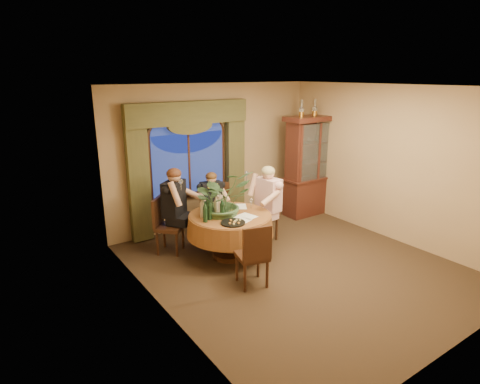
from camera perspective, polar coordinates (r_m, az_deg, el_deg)
floor at (r=6.62m, az=7.92°, el=-10.39°), size 5.00×5.00×0.00m
wall_back at (r=8.07m, az=-3.75°, el=5.24°), size 4.50×0.00×4.50m
wall_right at (r=7.79m, az=20.70°, el=3.79°), size 0.00×5.00×5.00m
ceiling at (r=5.91m, az=9.03°, el=14.61°), size 5.00×5.00×0.00m
window at (r=7.74m, az=-7.28°, el=3.90°), size 1.62×0.10×1.32m
arched_transom at (r=7.61m, az=-7.50°, el=9.64°), size 1.60×0.06×0.44m
drapery_left at (r=7.32m, az=-14.22°, el=1.81°), size 0.38×0.14×2.32m
drapery_right at (r=8.24m, az=-0.72°, el=3.95°), size 0.38×0.14×2.32m
swag_valance at (r=7.52m, az=-7.27°, el=11.09°), size 2.45×0.16×0.42m
dining_table at (r=6.74m, az=-1.41°, el=-6.20°), size 1.87×1.87×0.75m
china_cabinet at (r=8.77m, az=10.17°, el=3.69°), size 1.32×0.52×2.13m
oil_lamp_left at (r=8.32m, az=8.76°, el=11.69°), size 0.11×0.11×0.34m
oil_lamp_center at (r=8.58m, az=10.60°, el=11.75°), size 0.11×0.11×0.34m
oil_lamp_right at (r=8.84m, az=12.33°, el=11.79°), size 0.11×0.11×0.34m
chair_right at (r=7.34m, az=3.41°, el=-3.37°), size 0.51×0.51×0.96m
chair_back_right at (r=7.62m, az=-2.79°, el=-2.61°), size 0.55×0.55×0.96m
chair_back at (r=6.96m, az=-9.98°, el=-4.76°), size 0.59×0.59×0.96m
chair_front_left at (r=5.84m, az=1.71°, el=-8.82°), size 0.51×0.51×0.96m
person_pink at (r=7.21m, az=4.04°, el=-1.79°), size 0.53×0.57×1.43m
person_back at (r=6.98m, az=-9.31°, el=-2.44°), size 0.71×0.70×1.47m
person_scarf at (r=7.54m, az=-4.08°, el=-1.70°), size 0.53×0.50×1.24m
stoneware_vase at (r=6.60m, az=-2.98°, el=-1.79°), size 0.17×0.17×0.31m
centerpiece_plant at (r=6.49m, az=-2.68°, el=2.14°), size 0.96×1.07×0.83m
olive_bowl at (r=6.61m, az=-0.91°, el=-2.93°), size 0.16×0.16×0.05m
cheese_platter at (r=6.20m, az=-1.01°, el=-4.40°), size 0.38×0.38×0.02m
wine_bottle_0 at (r=6.44m, az=-5.41°, el=-2.22°), size 0.07×0.07×0.33m
wine_bottle_1 at (r=6.24m, az=-4.98°, el=-2.85°), size 0.07×0.07×0.33m
wine_bottle_2 at (r=6.50m, az=-3.40°, el=-2.01°), size 0.07×0.07×0.33m
wine_bottle_3 at (r=6.51m, az=-4.64°, el=-2.01°), size 0.07×0.07×0.33m
wine_bottle_4 at (r=6.33m, az=-4.38°, el=-2.55°), size 0.07×0.07×0.33m
wine_bottle_5 at (r=6.37m, az=-2.56°, el=-2.37°), size 0.07×0.07×0.33m
tasting_paper_0 at (r=6.51m, az=1.05°, el=-3.44°), size 0.27×0.34×0.00m
tasting_paper_1 at (r=6.97m, az=0.03°, el=-2.08°), size 0.33×0.37×0.00m
tasting_paper_2 at (r=6.35m, az=0.12°, el=-3.96°), size 0.30×0.36×0.00m
wine_glass_person_pink at (r=6.88m, az=1.59°, el=-1.57°), size 0.07×0.07×0.18m
wine_glass_person_back at (r=6.74m, az=-5.32°, el=-2.04°), size 0.07×0.07×0.18m
wine_glass_person_scarf at (r=7.00m, az=-2.80°, el=-1.26°), size 0.07×0.07×0.18m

